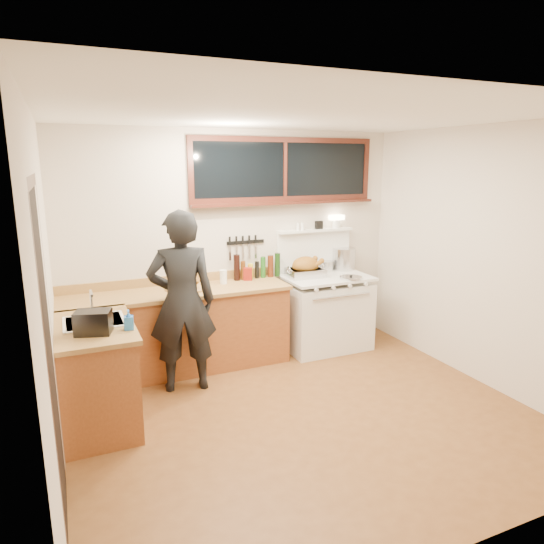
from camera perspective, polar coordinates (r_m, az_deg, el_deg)
name	(u,v)px	position (r m, az deg, el deg)	size (l,w,h in m)	color
ground_plane	(305,416)	(4.58, 3.86, -16.60)	(4.00, 3.50, 0.02)	brown
room_shell	(308,235)	(4.03, 4.21, 4.41)	(4.10, 3.60, 2.65)	beige
counter_back	(178,330)	(5.39, -10.97, -6.73)	(2.44, 0.64, 1.00)	brown
counter_left	(97,374)	(4.52, -19.93, -11.25)	(0.64, 1.09, 0.90)	brown
sink_unit	(95,328)	(4.45, -20.14, -6.18)	(0.50, 0.45, 0.37)	white
vintage_stove	(325,310)	(5.98, 6.22, -4.48)	(1.02, 0.74, 1.59)	white
back_window	(285,177)	(5.80, 1.56, 11.10)	(2.32, 0.13, 0.77)	black
left_doorway	(51,361)	(3.19, -24.53, -9.51)	(0.02, 1.04, 2.17)	black
knife_strip	(244,243)	(5.68, -3.27, 3.42)	(0.46, 0.03, 0.28)	black
man	(182,302)	(4.82, -10.54, -3.48)	(0.72, 0.53, 1.81)	black
soap_bottle	(129,320)	(4.13, -16.51, -5.40)	(0.09, 0.09, 0.17)	blue
toaster	(93,322)	(4.12, -20.28, -5.57)	(0.31, 0.26, 0.19)	black
cutting_board	(187,286)	(5.22, -9.98, -1.63)	(0.44, 0.35, 0.14)	#9D743E
roast_turkey	(306,268)	(5.78, 3.99, 0.43)	(0.46, 0.34, 0.25)	silver
stockpot	(344,259)	(6.23, 8.44, 1.57)	(0.38, 0.38, 0.28)	silver
saucepan	(326,266)	(6.10, 6.40, 0.70)	(0.19, 0.30, 0.13)	silver
pot_lid	(351,278)	(5.76, 9.27, -0.64)	(0.30, 0.30, 0.04)	silver
coffee_tin	(248,274)	(5.61, -2.85, -0.22)	(0.12, 0.11, 0.15)	maroon
pitcher	(223,277)	(5.46, -5.74, -0.57)	(0.10, 0.10, 0.16)	white
bottle_cluster	(257,268)	(5.69, -1.76, 0.53)	(0.58, 0.07, 0.30)	black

